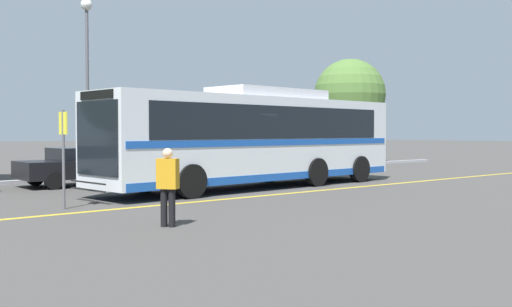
# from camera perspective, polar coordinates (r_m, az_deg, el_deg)

# --- Properties ---
(ground_plane) EXTENTS (220.00, 220.00, 0.00)m
(ground_plane) POSITION_cam_1_polar(r_m,az_deg,el_deg) (19.76, -3.00, -3.51)
(ground_plane) COLOR #423F3D
(lane_strip_0) EXTENTS (32.14, 0.20, 0.01)m
(lane_strip_0) POSITION_cam_1_polar(r_m,az_deg,el_deg) (19.09, 4.29, -3.70)
(lane_strip_0) COLOR gold
(lane_strip_0) RESTS_ON ground_plane
(curb_strip) EXTENTS (40.14, 0.36, 0.15)m
(curb_strip) POSITION_cam_1_polar(r_m,az_deg,el_deg) (26.09, -9.47, -2.02)
(curb_strip) COLOR #99999E
(curb_strip) RESTS_ON ground_plane
(transit_bus) EXTENTS (12.58, 3.30, 3.42)m
(transit_bus) POSITION_cam_1_polar(r_m,az_deg,el_deg) (20.63, 0.03, 1.63)
(transit_bus) COLOR silver
(transit_bus) RESTS_ON ground_plane
(parked_car_1) EXTENTS (4.35, 2.14, 1.36)m
(parked_car_1) POSITION_cam_1_polar(r_m,az_deg,el_deg) (22.30, -16.36, -1.15)
(parked_car_1) COLOR black
(parked_car_1) RESTS_ON ground_plane
(parked_car_2) EXTENTS (4.23, 2.06, 1.40)m
(parked_car_2) POSITION_cam_1_polar(r_m,az_deg,el_deg) (25.72, -3.29, -0.61)
(parked_car_2) COLOR maroon
(parked_car_2) RESTS_ON ground_plane
(parked_car_3) EXTENTS (4.92, 1.97, 1.49)m
(parked_car_3) POSITION_cam_1_polar(r_m,az_deg,el_deg) (29.43, 4.76, -0.20)
(parked_car_3) COLOR olive
(parked_car_3) RESTS_ON ground_plane
(pedestrian_0) EXTENTS (0.42, 0.47, 1.59)m
(pedestrian_0) POSITION_cam_1_polar(r_m,az_deg,el_deg) (12.20, -8.40, -2.75)
(pedestrian_0) COLOR black
(pedestrian_0) RESTS_ON ground_plane
(bus_stop_sign) EXTENTS (0.07, 0.40, 2.47)m
(bus_stop_sign) POSITION_cam_1_polar(r_m,az_deg,el_deg) (15.57, -17.88, 0.63)
(bus_stop_sign) COLOR #59595E
(bus_stop_sign) RESTS_ON ground_plane
(street_lamp) EXTENTS (0.48, 0.48, 7.43)m
(street_lamp) POSITION_cam_1_polar(r_m,az_deg,el_deg) (26.15, -15.80, 9.03)
(street_lamp) COLOR #59595E
(street_lamp) RESTS_ON ground_plane
(tree_1) EXTENTS (4.39, 4.39, 6.42)m
(tree_1) POSITION_cam_1_polar(r_m,az_deg,el_deg) (37.47, 8.93, 5.55)
(tree_1) COLOR #513823
(tree_1) RESTS_ON ground_plane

